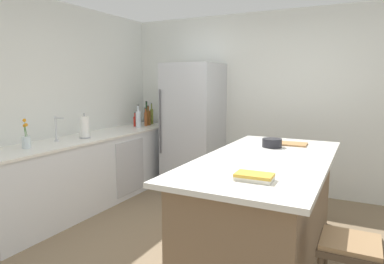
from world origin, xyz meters
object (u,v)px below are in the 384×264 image
sink_faucet (57,128)px  whiskey_bottle (148,117)px  olive_oil_bottle (152,116)px  vinegar_bottle (146,119)px  bar_stool (349,258)px  soda_bottle (138,119)px  hot_sauce_bottle (135,121)px  kitchen_island (265,207)px  cookbook_stack (254,177)px  flower_vase (26,140)px  mixing_bowl (272,143)px  refrigerator (193,126)px  paper_towel_roll (85,127)px  wine_bottle (147,115)px  cutting_board (290,144)px

sink_faucet → whiskey_bottle: 1.76m
olive_oil_bottle → vinegar_bottle: bearing=-74.7°
bar_stool → sink_faucet: (-3.18, 0.60, 0.53)m
soda_bottle → hot_sauce_bottle: bearing=145.7°
kitchen_island → olive_oil_bottle: 3.04m
hot_sauce_bottle → cookbook_stack: 3.34m
bar_stool → flower_vase: bearing=177.0°
olive_oil_bottle → mixing_bowl: 2.65m
vinegar_bottle → cookbook_stack: (2.44, -2.22, -0.07)m
refrigerator → sink_faucet: (-0.90, -1.77, 0.13)m
refrigerator → flower_vase: bearing=-111.3°
bar_stool → hot_sauce_bottle: size_ratio=2.98×
sink_faucet → soda_bottle: (0.11, 1.46, -0.02)m
olive_oil_bottle → hot_sauce_bottle: bearing=-98.4°
paper_towel_roll → vinegar_bottle: size_ratio=1.08×
bar_stool → cookbook_stack: (-0.62, 0.03, 0.43)m
refrigerator → hot_sauce_bottle: bearing=-166.8°
kitchen_island → hot_sauce_bottle: hot_sauce_bottle is taller
kitchen_island → bar_stool: (0.74, -0.77, 0.06)m
kitchen_island → paper_towel_roll: size_ratio=7.28×
olive_oil_bottle → flower_vase: bearing=-89.8°
mixing_bowl → sink_faucet: bearing=-164.0°
kitchen_island → sink_faucet: bearing=-176.0°
hot_sauce_bottle → mixing_bowl: bearing=-20.0°
olive_oil_bottle → vinegar_bottle: size_ratio=1.19×
sink_faucet → vinegar_bottle: size_ratio=1.04×
wine_bottle → soda_bottle: (0.11, -0.39, -0.01)m
paper_towel_roll → hot_sauce_bottle: bearing=96.0°
bar_stool → flower_vase: flower_vase is taller
kitchen_island → olive_oil_bottle: bearing=143.8°
soda_bottle → cookbook_stack: size_ratio=1.33×
kitchen_island → soda_bottle: 2.73m
whiskey_bottle → soda_bottle: bearing=-86.8°
hot_sauce_bottle → cutting_board: (2.53, -0.64, -0.05)m
bar_stool → sink_faucet: sink_faucet is taller
kitchen_island → hot_sauce_bottle: bearing=150.8°
kitchen_island → wine_bottle: (-2.45, 1.68, 0.59)m
flower_vase → wine_bottle: size_ratio=0.83×
flower_vase → soda_bottle: (0.06, 1.90, 0.05)m
refrigerator → olive_oil_bottle: 0.89m
hot_sauce_bottle → cutting_board: size_ratio=0.62×
sink_faucet → olive_oil_bottle: bearing=88.9°
refrigerator → sink_faucet: bearing=-117.1°
olive_oil_bottle → wine_bottle: bearing=-118.7°
kitchen_island → cookbook_stack: cookbook_stack is taller
flower_vase → wine_bottle: wine_bottle is taller
refrigerator → soda_bottle: size_ratio=5.38×
sink_faucet → vinegar_bottle: sink_faucet is taller
sink_faucet → flower_vase: bearing=-84.5°
bar_stool → hot_sauce_bottle: bearing=146.1°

